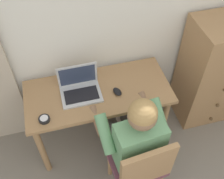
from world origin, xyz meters
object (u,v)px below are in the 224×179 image
Objects in this scene: dresser at (212,73)px; computer_mouse at (117,92)px; chair at (140,165)px; laptop at (80,88)px; desk_clock at (44,119)px; desk at (98,99)px; person_seated at (132,134)px.

dresser is 11.88× the size of computer_mouse.
chair reaches higher than computer_mouse.
laptop is 0.32m from computer_mouse.
dresser is 1.69m from desk_clock.
person_seated is (0.17, -0.46, 0.06)m from desk.
person_seated is 13.46× the size of desk_clock.
desk_clock is (-0.33, -0.22, -0.04)m from laptop.
dresser is 1.05m from computer_mouse.
dresser reaches higher than laptop.
dresser is at bearing 8.86° from desk_clock.
laptop is 3.41× the size of computer_mouse.
dresser is at bearing 27.46° from person_seated.
computer_mouse is at bearing 92.52° from chair.
desk is at bearing -11.13° from laptop.
dresser is at bearing -8.50° from computer_mouse.
laptop is at bearing 168.87° from desk.
chair reaches higher than desk.
chair is 0.63m from computer_mouse.
person_seated is at bearing -70.01° from desk.
chair is (-1.01, -0.71, -0.09)m from dresser.
dresser reaches higher than computer_mouse.
chair is at bearing -34.45° from desk_clock.
laptop is at bearing 122.83° from person_seated.
chair is 0.84m from desk_clock.
laptop is 3.78× the size of desk_clock.
person_seated is at bearing -22.68° from desk_clock.
laptop is at bearing 116.16° from chair.
chair is at bearing -103.32° from computer_mouse.
laptop is (-1.34, -0.04, 0.20)m from dresser.
person_seated reaches higher than chair.
desk_clock is (-1.67, -0.26, 0.16)m from dresser.
laptop is 0.40m from desk_clock.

